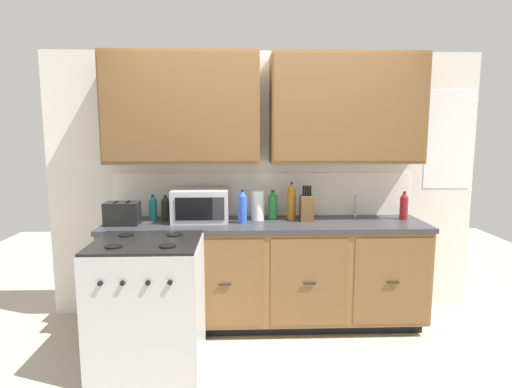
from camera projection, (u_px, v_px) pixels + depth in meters
name	position (u px, v px, depth m)	size (l,w,h in m)	color
ground_plane	(267.00, 341.00, 3.50)	(8.00, 8.00, 0.00)	#B2A893
wall_unit	(265.00, 138.00, 3.75)	(3.93, 0.40, 2.42)	white
counter_run	(265.00, 273.00, 3.72)	(2.76, 0.64, 0.94)	black
stove_range	(148.00, 304.00, 3.07)	(0.76, 0.68, 0.95)	#B7B7BC
microwave	(201.00, 205.00, 3.69)	(0.48, 0.37, 0.28)	#B7B7BC
toaster	(122.00, 213.00, 3.55)	(0.28, 0.18, 0.19)	black
knife_block	(306.00, 208.00, 3.71)	(0.11, 0.14, 0.31)	brown
sink_faucet	(355.00, 206.00, 3.88)	(0.02, 0.02, 0.20)	#B2B5BA
paper_towel_roll	(258.00, 205.00, 3.74)	(0.12, 0.12, 0.26)	white
bottle_teal	(153.00, 208.00, 3.73)	(0.07, 0.07, 0.23)	#1E707A
bottle_blue	(242.00, 207.00, 3.60)	(0.08, 0.08, 0.29)	blue
bottle_dark	(166.00, 208.00, 3.72)	(0.08, 0.08, 0.22)	black
bottle_green	(273.00, 205.00, 3.78)	(0.08, 0.08, 0.26)	#237A38
bottle_amber	(292.00, 202.00, 3.73)	(0.07, 0.07, 0.34)	#9E6619
bottle_red	(404.00, 206.00, 3.76)	(0.07, 0.07, 0.25)	maroon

